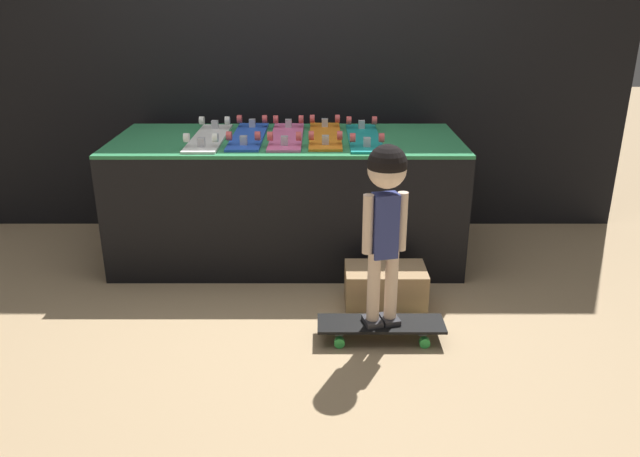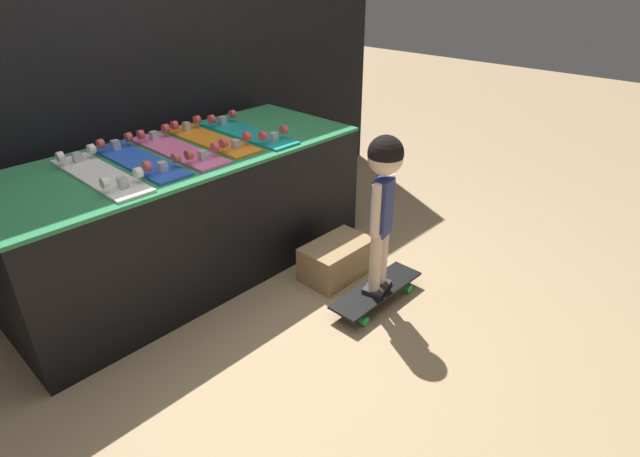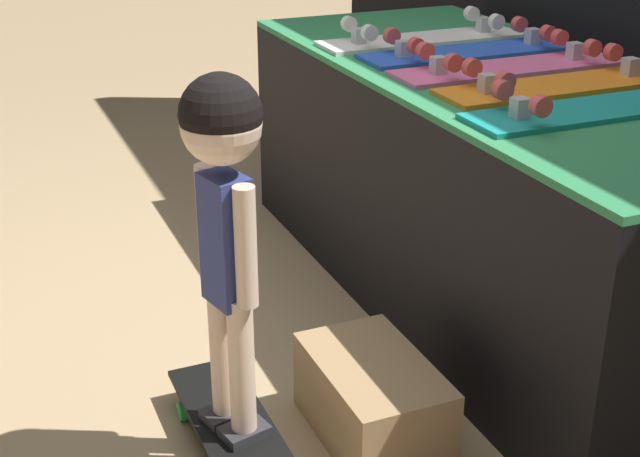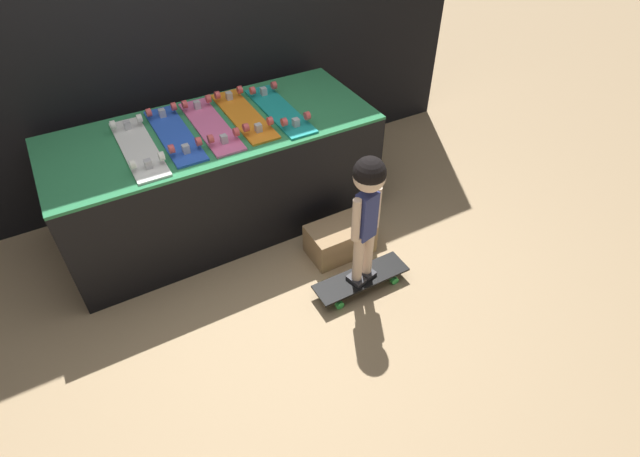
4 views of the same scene
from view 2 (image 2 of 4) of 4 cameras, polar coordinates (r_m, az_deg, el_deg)
ground_plane at (r=2.90m, az=-7.85°, el=-8.54°), size 16.00×16.00×0.00m
back_wall at (r=3.37m, az=-22.75°, el=17.94°), size 4.67×0.10×2.47m
display_rack at (r=3.10m, az=-14.89°, el=1.69°), size 2.11×0.88×0.77m
skateboard_white_on_rack at (r=2.73m, az=-23.88°, el=5.76°), size 0.19×0.75×0.09m
skateboard_blue_on_rack at (r=2.85m, az=-20.04°, el=7.45°), size 0.19×0.75×0.09m
skateboard_pink_on_rack at (r=2.95m, az=-15.96°, el=8.74°), size 0.19×0.75×0.09m
skateboard_orange_on_rack at (r=3.09m, az=-12.44°, el=10.00°), size 0.19×0.75×0.09m
skateboard_teal_on_rack at (r=3.17m, az=-8.34°, el=10.88°), size 0.19×0.75×0.09m
skateboard_on_floor at (r=2.86m, az=6.49°, el=-7.15°), size 0.63×0.19×0.09m
child at (r=2.54m, az=7.27°, el=4.76°), size 0.21×0.18×0.89m
storage_box at (r=3.06m, az=1.92°, el=-3.54°), size 0.43×0.27×0.22m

